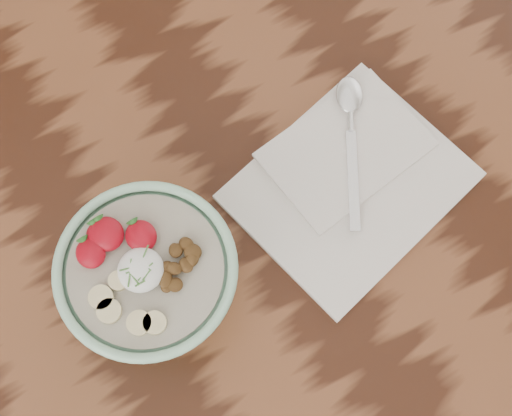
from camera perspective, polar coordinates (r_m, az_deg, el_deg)
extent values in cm
cube|color=#33170C|center=(86.90, -12.03, -5.92)|extent=(160.00, 90.00, 4.00)
cylinder|color=#9DD3B1|center=(83.03, -7.87, -6.35)|extent=(8.37, 8.37, 1.20)
torus|color=#9DD3B1|center=(73.57, -8.87, -4.84)|extent=(19.04, 19.04, 1.10)
cylinder|color=#BAB19A|center=(74.15, -8.80, -4.95)|extent=(16.15, 16.15, 1.00)
ellipsoid|color=white|center=(72.78, -9.20, -4.91)|extent=(4.73, 4.73, 2.60)
ellipsoid|color=maroon|center=(74.26, -13.09, -3.54)|extent=(3.02, 3.32, 1.66)
cone|color=#286623|center=(74.42, -13.61, -2.61)|extent=(1.40, 1.03, 1.52)
ellipsoid|color=maroon|center=(74.31, -11.83, -2.04)|extent=(3.45, 3.79, 1.89)
cone|color=#286623|center=(74.56, -12.43, -1.00)|extent=(1.40, 1.03, 1.52)
ellipsoid|color=maroon|center=(73.69, -9.18, -2.23)|extent=(3.19, 3.51, 1.76)
cone|color=#286623|center=(73.86, -9.75, -1.25)|extent=(1.40, 1.03, 1.52)
ellipsoid|color=maroon|center=(74.51, -12.29, -2.17)|extent=(3.00, 3.30, 1.65)
cone|color=#286623|center=(74.70, -12.81, -1.26)|extent=(1.40, 1.03, 1.52)
cylinder|color=beige|center=(72.31, -9.33, -9.05)|extent=(2.53, 2.53, 0.70)
cylinder|color=beige|center=(72.08, -8.09, -9.08)|extent=(2.36, 2.36, 0.70)
cylinder|color=beige|center=(73.46, -12.29, -7.01)|extent=(2.52, 2.52, 0.70)
cylinder|color=beige|center=(73.04, -11.67, -8.08)|extent=(2.52, 2.52, 0.70)
cylinder|color=beige|center=(73.45, -10.94, -5.74)|extent=(2.05, 2.05, 0.70)
ellipsoid|color=#543718|center=(73.14, -6.39, -3.41)|extent=(2.09, 2.04, 1.03)
ellipsoid|color=#543718|center=(72.53, -7.17, -6.27)|extent=(1.73, 1.73, 0.71)
ellipsoid|color=#543718|center=(72.63, -5.62, -4.57)|extent=(1.59, 1.82, 1.24)
ellipsoid|color=#543718|center=(73.17, -5.59, -2.89)|extent=(1.85, 2.03, 1.28)
ellipsoid|color=#543718|center=(73.23, -6.58, -3.35)|extent=(1.74, 1.83, 1.03)
ellipsoid|color=#543718|center=(72.65, -6.60, -4.83)|extent=(2.23, 2.15, 1.40)
ellipsoid|color=#543718|center=(72.34, -6.49, -6.12)|extent=(2.22, 2.22, 0.81)
ellipsoid|color=#543718|center=(72.69, -5.14, -4.08)|extent=(2.24, 2.20, 1.29)
ellipsoid|color=#543718|center=(72.49, -7.25, -5.67)|extent=(2.26, 2.33, 1.17)
ellipsoid|color=#543718|center=(72.85, -7.21, -4.72)|extent=(1.70, 1.36, 1.25)
ellipsoid|color=#543718|center=(72.85, -5.08, -3.54)|extent=(2.42, 2.47, 1.28)
cylinder|color=#457933|center=(71.44, -8.74, -5.31)|extent=(1.32, 0.71, 0.23)
cylinder|color=#457933|center=(71.76, -9.98, -5.06)|extent=(1.07, 0.49, 0.22)
cylinder|color=#457933|center=(71.49, -9.08, -5.36)|extent=(1.28, 0.58, 0.22)
cylinder|color=#457933|center=(71.99, -8.87, -3.58)|extent=(1.47, 1.22, 0.24)
cylinder|color=#457933|center=(71.68, -8.83, -4.54)|extent=(0.47, 1.60, 0.24)
cylinder|color=#457933|center=(71.61, -10.12, -5.72)|extent=(0.96, 1.17, 0.23)
cylinder|color=#457933|center=(71.59, -9.77, -5.50)|extent=(0.38, 1.62, 0.24)
cylinder|color=#457933|center=(71.36, -9.25, -5.98)|extent=(1.13, 0.20, 0.22)
cylinder|color=#457933|center=(71.89, -10.01, -4.65)|extent=(1.09, 1.44, 0.24)
cylinder|color=#457933|center=(71.92, -10.42, -4.84)|extent=(1.18, 0.54, 0.22)
cylinder|color=#457933|center=(71.59, -8.65, -4.73)|extent=(1.36, 0.48, 0.23)
cube|color=silver|center=(86.42, 7.52, 1.76)|extent=(29.51, 25.69, 0.99)
cube|color=silver|center=(87.20, 7.20, 4.67)|extent=(20.06, 14.77, 0.59)
cube|color=silver|center=(85.34, 7.76, 2.21)|extent=(7.65, 11.33, 0.38)
cylinder|color=silver|center=(88.16, 7.55, 7.11)|extent=(2.38, 3.19, 0.77)
ellipsoid|color=silver|center=(89.40, 7.48, 8.98)|extent=(5.49, 6.03, 1.04)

